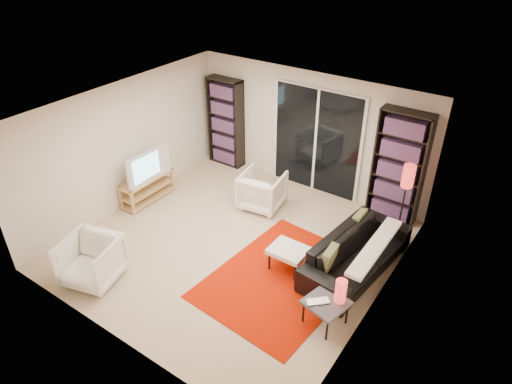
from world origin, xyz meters
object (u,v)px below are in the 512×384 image
(bookshelf_right, at_px, (398,168))
(ottoman, at_px, (289,251))
(armchair_back, at_px, (262,190))
(side_table, at_px, (326,304))
(sofa, at_px, (357,253))
(bookshelf_left, at_px, (226,122))
(floor_lamp, at_px, (407,184))
(tv_stand, at_px, (148,188))
(armchair_front, at_px, (91,261))

(bookshelf_right, distance_m, ottoman, 2.57)
(armchair_back, bearing_deg, side_table, 131.21)
(bookshelf_right, xyz_separation_m, ottoman, (-0.82, -2.33, -0.70))
(sofa, bearing_deg, armchair_back, 79.97)
(side_table, bearing_deg, sofa, 95.17)
(bookshelf_left, relative_size, bookshelf_right, 0.93)
(bookshelf_left, distance_m, floor_lamp, 4.22)
(tv_stand, bearing_deg, sofa, 5.61)
(armchair_front, bearing_deg, tv_stand, 99.94)
(tv_stand, relative_size, ottoman, 1.97)
(armchair_back, bearing_deg, bookshelf_left, -41.47)
(bookshelf_right, bearing_deg, bookshelf_left, 180.00)
(tv_stand, bearing_deg, armchair_front, -64.86)
(sofa, height_order, floor_lamp, floor_lamp)
(bookshelf_right, bearing_deg, armchair_back, -154.03)
(side_table, bearing_deg, floor_lamp, 86.48)
(bookshelf_left, bearing_deg, armchair_back, -32.35)
(bookshelf_right, height_order, armchair_front, bookshelf_right)
(ottoman, height_order, floor_lamp, floor_lamp)
(bookshelf_right, xyz_separation_m, side_table, (0.18, -3.02, -0.69))
(ottoman, bearing_deg, bookshelf_left, 142.39)
(bookshelf_right, xyz_separation_m, tv_stand, (-4.16, -2.14, -0.79))
(sofa, bearing_deg, tv_stand, 102.02)
(sofa, bearing_deg, ottoman, 130.96)
(tv_stand, height_order, sofa, sofa)
(floor_lamp, bearing_deg, armchair_front, -133.58)
(ottoman, relative_size, side_table, 0.93)
(sofa, xyz_separation_m, side_table, (0.12, -1.30, 0.04))
(bookshelf_left, height_order, armchair_front, bookshelf_left)
(tv_stand, xyz_separation_m, ottoman, (3.34, -0.20, 0.08))
(armchair_front, distance_m, floor_lamp, 5.14)
(armchair_back, bearing_deg, ottoman, 127.67)
(armchair_back, bearing_deg, tv_stand, 19.35)
(bookshelf_right, distance_m, tv_stand, 4.74)
(bookshelf_left, xyz_separation_m, floor_lamp, (4.18, -0.57, 0.14))
(armchair_back, height_order, side_table, armchair_back)
(bookshelf_left, relative_size, sofa, 0.90)
(ottoman, bearing_deg, bookshelf_right, 70.60)
(sofa, relative_size, ottoman, 3.69)
(bookshelf_left, xyz_separation_m, tv_stand, (-0.31, -2.14, -0.71))
(sofa, xyz_separation_m, armchair_front, (-3.24, -2.53, 0.06))
(ottoman, xyz_separation_m, floor_lamp, (1.16, 1.76, 0.77))
(armchair_back, bearing_deg, armchair_front, 63.59)
(bookshelf_right, relative_size, floor_lamp, 1.45)
(bookshelf_left, distance_m, tv_stand, 2.27)
(bookshelf_right, relative_size, side_table, 3.31)
(armchair_back, distance_m, floor_lamp, 2.67)
(bookshelf_left, relative_size, floor_lamp, 1.35)
(armchair_back, height_order, floor_lamp, floor_lamp)
(bookshelf_right, xyz_separation_m, floor_lamp, (0.33, -0.57, 0.06))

